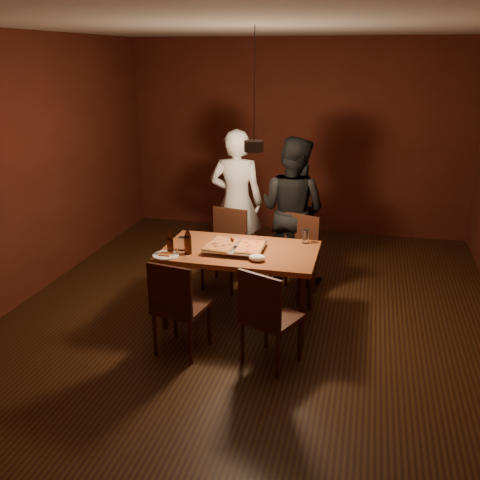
% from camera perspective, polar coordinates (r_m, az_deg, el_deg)
% --- Properties ---
extents(room_shell, '(6.00, 6.00, 6.00)m').
position_cam_1_polar(room_shell, '(5.10, 1.45, 6.09)').
color(room_shell, '#38230F').
rests_on(room_shell, ground).
extents(dining_table, '(1.50, 0.90, 0.75)m').
position_cam_1_polar(dining_table, '(5.25, 0.00, -1.79)').
color(dining_table, '#984D26').
rests_on(dining_table, floor).
extents(chair_far_left, '(0.49, 0.49, 0.49)m').
position_cam_1_polar(chair_far_left, '(6.12, -1.46, -0.08)').
color(chair_far_left, '#38190F').
rests_on(chair_far_left, floor).
extents(chair_far_right, '(0.54, 0.54, 0.49)m').
position_cam_1_polar(chair_far_right, '(5.92, 6.09, -0.87)').
color(chair_far_right, '#38190F').
rests_on(chair_far_right, floor).
extents(chair_near_left, '(0.48, 0.48, 0.49)m').
position_cam_1_polar(chair_near_left, '(4.70, -6.80, -6.36)').
color(chair_near_left, '#38190F').
rests_on(chair_near_left, floor).
extents(chair_near_right, '(0.55, 0.55, 0.49)m').
position_cam_1_polar(chair_near_right, '(4.49, 2.84, -7.51)').
color(chair_near_right, '#38190F').
rests_on(chair_near_right, floor).
extents(pizza_tray, '(0.57, 0.47, 0.05)m').
position_cam_1_polar(pizza_tray, '(5.19, -0.49, -0.89)').
color(pizza_tray, silver).
rests_on(pizza_tray, dining_table).
extents(pizza_meat, '(0.31, 0.44, 0.02)m').
position_cam_1_polar(pizza_meat, '(5.20, -1.94, -0.44)').
color(pizza_meat, maroon).
rests_on(pizza_meat, pizza_tray).
extents(pizza_cheese, '(0.25, 0.39, 0.02)m').
position_cam_1_polar(pizza_cheese, '(5.13, 1.10, -0.72)').
color(pizza_cheese, gold).
rests_on(pizza_cheese, pizza_tray).
extents(spatula, '(0.18, 0.26, 0.04)m').
position_cam_1_polar(spatula, '(5.18, -0.60, -0.45)').
color(spatula, silver).
rests_on(spatula, pizza_tray).
extents(beer_bottle_a, '(0.06, 0.06, 0.23)m').
position_cam_1_polar(beer_bottle_a, '(5.12, -7.47, -0.25)').
color(beer_bottle_a, black).
rests_on(beer_bottle_a, dining_table).
extents(beer_bottle_b, '(0.07, 0.07, 0.27)m').
position_cam_1_polar(beer_bottle_b, '(5.09, -5.59, -0.07)').
color(beer_bottle_b, black).
rests_on(beer_bottle_b, dining_table).
extents(water_glass_left, '(0.08, 0.08, 0.13)m').
position_cam_1_polar(water_glass_left, '(5.22, -6.18, -0.39)').
color(water_glass_left, silver).
rests_on(water_glass_left, dining_table).
extents(water_glass_right, '(0.07, 0.07, 0.14)m').
position_cam_1_polar(water_glass_right, '(5.42, 6.99, 0.38)').
color(water_glass_right, silver).
rests_on(water_glass_right, dining_table).
extents(plate_slice, '(0.25, 0.25, 0.03)m').
position_cam_1_polar(plate_slice, '(5.10, -7.93, -1.63)').
color(plate_slice, white).
rests_on(plate_slice, dining_table).
extents(napkin, '(0.16, 0.12, 0.06)m').
position_cam_1_polar(napkin, '(4.93, 1.84, -1.90)').
color(napkin, white).
rests_on(napkin, dining_table).
extents(diner_white, '(0.66, 0.46, 1.74)m').
position_cam_1_polar(diner_white, '(6.46, -0.38, 4.09)').
color(diner_white, silver).
rests_on(diner_white, floor).
extents(diner_dark, '(1.01, 0.91, 1.70)m').
position_cam_1_polar(diner_dark, '(6.21, 5.60, 3.18)').
color(diner_dark, black).
rests_on(diner_dark, floor).
extents(pendant_lamp, '(0.18, 0.18, 1.10)m').
position_cam_1_polar(pendant_lamp, '(5.03, 1.48, 10.10)').
color(pendant_lamp, black).
rests_on(pendant_lamp, ceiling).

